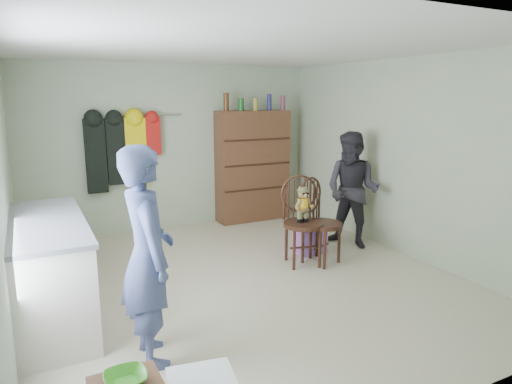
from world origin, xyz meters
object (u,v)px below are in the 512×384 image
counter (51,270)px  dresser (253,166)px  chair_front (302,214)px  chair_far (318,218)px

counter → dresser: size_ratio=0.90×
chair_front → chair_far: chair_front is taller
chair_far → dresser: (0.19, 2.17, 0.34)m
chair_front → chair_far: 0.21m
chair_far → counter: bearing=161.7°
chair_far → dresser: 2.20m
counter → chair_far: size_ratio=1.76×
counter → dresser: 3.96m
counter → chair_front: chair_front is taller
dresser → counter: bearing=-144.3°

